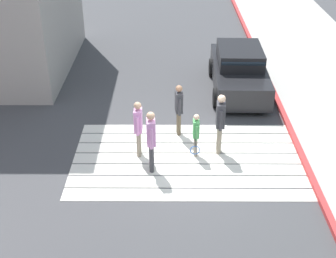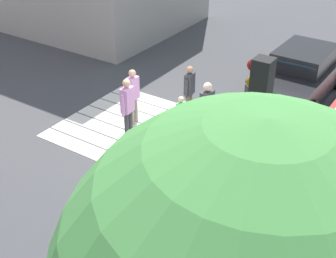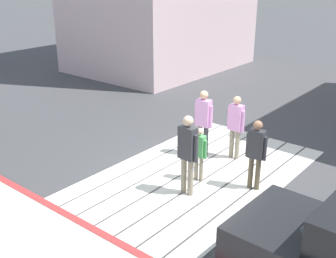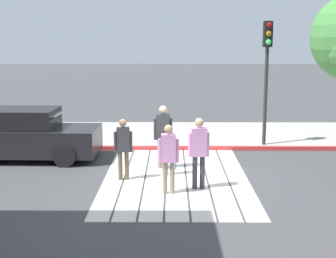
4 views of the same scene
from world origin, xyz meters
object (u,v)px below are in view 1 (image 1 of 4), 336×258
at_px(pedestrian_child_with_racket, 196,133).
at_px(pedestrian_adult_lead, 151,137).
at_px(pedestrian_adult_side, 179,106).
at_px(car_parked_near_curb, 239,71).
at_px(pedestrian_adult_trailing, 220,120).
at_px(pedestrian_teen_behind, 138,125).

bearing_deg(pedestrian_child_with_racket, pedestrian_adult_lead, 30.99).
height_order(pedestrian_adult_side, pedestrian_child_with_racket, pedestrian_adult_side).
bearing_deg(pedestrian_adult_side, pedestrian_child_with_racket, 110.83).
distance_m(car_parked_near_curb, pedestrian_adult_trailing, 4.35).
xyz_separation_m(pedestrian_adult_side, pedestrian_teen_behind, (1.14, 1.19, 0.03)).
height_order(car_parked_near_curb, pedestrian_adult_side, pedestrian_adult_side).
bearing_deg(pedestrian_teen_behind, pedestrian_adult_trailing, -175.75).
bearing_deg(pedestrian_adult_lead, pedestrian_child_with_racket, -149.01).
xyz_separation_m(car_parked_near_curb, pedestrian_adult_trailing, (1.09, 4.20, 0.33)).
bearing_deg(pedestrian_adult_trailing, pedestrian_teen_behind, 4.25).
bearing_deg(pedestrian_child_with_racket, pedestrian_adult_trailing, -165.30).
bearing_deg(pedestrian_adult_lead, pedestrian_adult_trailing, -154.38).
xyz_separation_m(pedestrian_adult_trailing, pedestrian_teen_behind, (2.27, 0.17, -0.08)).
xyz_separation_m(pedestrian_teen_behind, pedestrian_child_with_racket, (-1.59, 0.01, -0.24)).
height_order(pedestrian_adult_lead, pedestrian_teen_behind, pedestrian_adult_lead).
height_order(pedestrian_adult_side, pedestrian_teen_behind, pedestrian_teen_behind).
distance_m(pedestrian_teen_behind, pedestrian_child_with_racket, 1.61).
bearing_deg(pedestrian_adult_trailing, pedestrian_adult_lead, 25.62).
distance_m(pedestrian_adult_trailing, pedestrian_adult_side, 1.53).
bearing_deg(pedestrian_adult_lead, pedestrian_adult_side, -111.48).
bearing_deg(pedestrian_adult_lead, car_parked_near_curb, -120.25).
bearing_deg(pedestrian_teen_behind, pedestrian_adult_side, -133.76).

